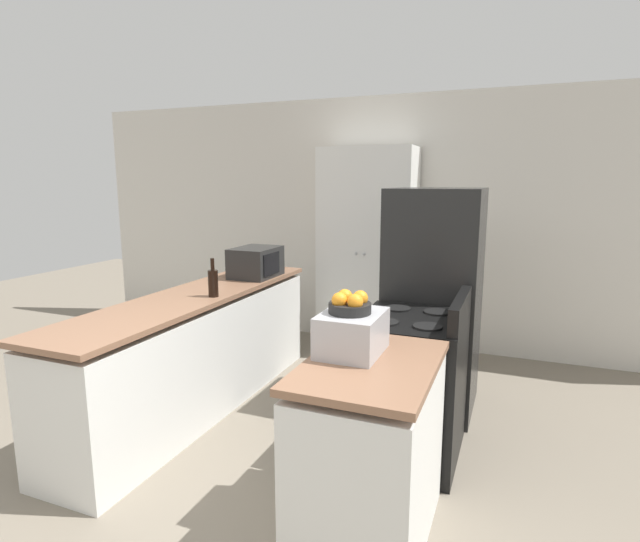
% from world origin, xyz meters
% --- Properties ---
extents(wall_back, '(7.00, 0.06, 2.60)m').
position_xyz_m(wall_back, '(0.00, 3.56, 1.30)').
color(wall_back, silver).
rests_on(wall_back, ground_plane).
extents(counter_left, '(0.60, 2.66, 0.91)m').
position_xyz_m(counter_left, '(-0.82, 1.43, 0.44)').
color(counter_left, silver).
rests_on(counter_left, ground_plane).
extents(counter_right, '(0.60, 0.90, 0.91)m').
position_xyz_m(counter_right, '(0.82, 0.55, 0.44)').
color(counter_right, silver).
rests_on(counter_right, ground_plane).
extents(pantry_cabinet, '(0.95, 0.49, 2.07)m').
position_xyz_m(pantry_cabinet, '(-0.02, 3.27, 1.04)').
color(pantry_cabinet, white).
rests_on(pantry_cabinet, ground_plane).
extents(stove, '(0.66, 0.73, 1.07)m').
position_xyz_m(stove, '(0.84, 1.39, 0.46)').
color(stove, black).
rests_on(stove, ground_plane).
extents(refrigerator, '(0.69, 0.74, 1.69)m').
position_xyz_m(refrigerator, '(0.85, 2.16, 0.85)').
color(refrigerator, black).
rests_on(refrigerator, ground_plane).
extents(microwave, '(0.35, 0.46, 0.26)m').
position_xyz_m(microwave, '(-0.72, 2.21, 1.04)').
color(microwave, black).
rests_on(microwave, counter_left).
extents(wine_bottle, '(0.07, 0.07, 0.29)m').
position_xyz_m(wine_bottle, '(-0.63, 1.41, 1.01)').
color(wine_bottle, black).
rests_on(wine_bottle, counter_left).
extents(toaster_oven, '(0.30, 0.36, 0.20)m').
position_xyz_m(toaster_oven, '(0.69, 0.64, 1.01)').
color(toaster_oven, '#B2B2B7').
rests_on(toaster_oven, counter_right).
extents(fruit_bowl, '(0.21, 0.21, 0.11)m').
position_xyz_m(fruit_bowl, '(0.68, 0.64, 1.15)').
color(fruit_bowl, black).
rests_on(fruit_bowl, toaster_oven).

